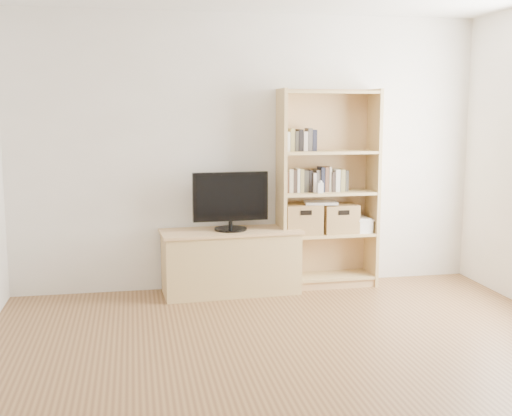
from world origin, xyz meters
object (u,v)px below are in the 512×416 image
object	(u,v)px
basket_right	(339,218)
laptop	(321,203)
television	(230,201)
bookshelf	(328,189)
baby_monitor	(321,188)
basket_left	(302,219)
tv_stand	(231,263)

from	to	relation	value
basket_right	laptop	bearing A→B (deg)	-176.96
laptop	television	bearing A→B (deg)	-168.20
bookshelf	baby_monitor	distance (m)	0.15
bookshelf	television	size ratio (longest dim) A/B	2.72
bookshelf	basket_left	bearing A→B (deg)	-178.81
tv_stand	basket_right	xyz separation A→B (m)	(1.07, 0.06, 0.38)
baby_monitor	laptop	size ratio (longest dim) A/B	0.32
basket_left	laptop	world-z (taller)	laptop
baby_monitor	television	bearing A→B (deg)	-178.38
baby_monitor	basket_left	distance (m)	0.36
basket_right	laptop	world-z (taller)	laptop
bookshelf	baby_monitor	bearing A→B (deg)	-135.00
bookshelf	basket_right	distance (m)	0.31
tv_stand	bookshelf	distance (m)	1.17
bookshelf	laptop	world-z (taller)	bookshelf
tv_stand	bookshelf	world-z (taller)	bookshelf
basket_left	basket_right	distance (m)	0.37
bookshelf	television	xyz separation A→B (m)	(-0.96, -0.07, -0.08)
bookshelf	laptop	size ratio (longest dim) A/B	6.20
bookshelf	basket_left	distance (m)	0.38
basket_left	basket_right	bearing A→B (deg)	0.85
baby_monitor	laptop	world-z (taller)	baby_monitor
tv_stand	basket_left	distance (m)	0.80
tv_stand	laptop	bearing A→B (deg)	-0.31
bookshelf	tv_stand	bearing A→B (deg)	-176.70
baby_monitor	laptop	xyz separation A→B (m)	(0.03, 0.09, -0.15)
basket_right	baby_monitor	bearing A→B (deg)	-156.47
television	basket_right	world-z (taller)	television
laptop	baby_monitor	bearing A→B (deg)	-99.98
basket_left	laptop	size ratio (longest dim) A/B	1.13
television	basket_left	xyz separation A→B (m)	(0.70, 0.06, -0.20)
basket_right	bookshelf	bearing A→B (deg)	176.58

